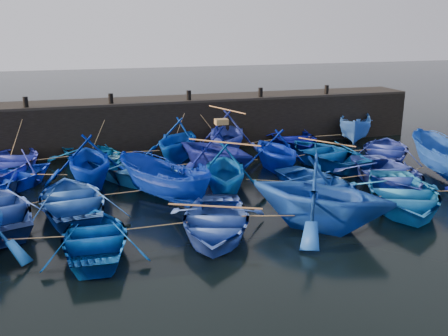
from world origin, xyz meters
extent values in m
plane|color=black|center=(0.00, 0.00, 0.00)|extent=(120.00, 120.00, 0.00)
cube|color=black|center=(0.00, 10.50, 1.25)|extent=(26.00, 2.50, 2.50)
cube|color=black|center=(0.00, 10.50, 2.56)|extent=(26.00, 2.50, 0.12)
cylinder|color=black|center=(-8.00, 9.60, 2.87)|extent=(0.24, 0.24, 0.50)
cylinder|color=black|center=(-4.00, 9.60, 2.87)|extent=(0.24, 0.24, 0.50)
cylinder|color=black|center=(0.00, 9.60, 2.87)|extent=(0.24, 0.24, 0.50)
cylinder|color=black|center=(4.00, 9.60, 2.87)|extent=(0.24, 0.24, 0.50)
cylinder|color=black|center=(8.00, 9.60, 2.87)|extent=(0.24, 0.24, 0.50)
imported|color=#1D2799|center=(-8.82, 7.34, 0.56)|extent=(5.09, 6.22, 1.13)
imported|color=#0B60B3|center=(-5.08, 7.65, 0.49)|extent=(5.01, 5.73, 0.99)
imported|color=#0030A4|center=(-1.08, 7.50, 1.05)|extent=(5.03, 5.19, 2.09)
imported|color=navy|center=(1.47, 7.64, 1.16)|extent=(5.03, 5.41, 2.33)
imported|color=#000672|center=(5.40, 8.16, 0.51)|extent=(4.00, 5.22, 1.01)
imported|color=#2757B1|center=(9.15, 8.13, 0.88)|extent=(3.90, 4.78, 1.77)
imported|color=#0C2ECE|center=(-8.61, 5.10, 0.46)|extent=(5.46, 5.39, 0.93)
imported|color=#0022A2|center=(-5.37, 4.59, 1.13)|extent=(3.77, 4.35, 2.25)
imported|color=#2B6FAE|center=(-3.36, 4.54, 0.53)|extent=(5.93, 6.22, 1.05)
imported|color=navy|center=(0.07, 4.83, 1.11)|extent=(5.35, 5.51, 2.21)
imported|color=#0422C5|center=(2.90, 4.53, 0.98)|extent=(3.47, 3.95, 1.96)
imported|color=navy|center=(5.57, 4.81, 0.52)|extent=(4.46, 5.58, 1.03)
imported|color=navy|center=(8.84, 4.69, 0.48)|extent=(5.41, 5.72, 0.96)
imported|color=#1C499E|center=(-6.10, 1.61, 0.50)|extent=(3.94, 5.16, 1.00)
imported|color=navy|center=(-2.82, 1.72, 0.84)|extent=(3.90, 4.49, 1.69)
imported|color=#044EB1|center=(-0.38, 1.92, 1.04)|extent=(4.31, 4.70, 2.08)
imported|color=#0F3E9A|center=(3.25, 0.94, 0.45)|extent=(4.13, 4.97, 0.89)
imported|color=#283EA6|center=(6.50, 1.09, 0.52)|extent=(4.30, 5.50, 1.04)
imported|color=#113F97|center=(9.25, 1.29, 0.89)|extent=(2.64, 4.85, 1.78)
imported|color=#00398C|center=(-5.46, -1.77, 0.43)|extent=(3.19, 4.30, 0.86)
imported|color=#29499F|center=(-1.78, -1.75, 0.48)|extent=(4.56, 5.39, 0.95)
imported|color=#0D3B96|center=(1.66, -2.20, 1.24)|extent=(6.22, 6.19, 2.48)
imported|color=blue|center=(5.40, -1.37, 0.54)|extent=(5.46, 6.26, 1.08)
cube|color=olive|center=(0.37, 4.83, 2.34)|extent=(0.56, 0.40, 0.24)
cylinder|color=tan|center=(-6.95, 7.49, 0.55)|extent=(1.95, 0.35, 0.04)
cylinder|color=tan|center=(-3.08, 7.58, 0.55)|extent=(2.20, 0.18, 0.04)
cylinder|color=tan|center=(0.20, 7.57, 0.55)|extent=(0.76, 0.17, 0.04)
cylinder|color=tan|center=(3.44, 7.90, 0.55)|extent=(2.13, 0.55, 0.04)
cylinder|color=tan|center=(7.27, 8.14, 0.55)|extent=(1.95, 0.07, 0.04)
cylinder|color=tan|center=(-6.99, 4.84, 0.55)|extent=(1.45, 0.55, 0.04)
cylinder|color=tan|center=(-4.37, 4.56, 0.55)|extent=(0.23, 0.08, 0.04)
cylinder|color=tan|center=(-1.64, 4.69, 0.55)|extent=(1.63, 0.33, 0.04)
cylinder|color=tan|center=(1.48, 4.68, 0.55)|extent=(1.04, 0.34, 0.04)
cylinder|color=tan|center=(4.23, 4.67, 0.55)|extent=(0.88, 0.31, 0.04)
cylinder|color=tan|center=(7.20, 4.75, 0.55)|extent=(1.47, 0.16, 0.04)
cylinder|color=tan|center=(-7.41, 1.47, 0.55)|extent=(0.84, 0.31, 0.04)
cylinder|color=tan|center=(-4.46, 1.67, 0.55)|extent=(1.48, 0.15, 0.04)
cylinder|color=tan|center=(-1.60, 1.82, 0.55)|extent=(0.65, 0.23, 0.04)
cylinder|color=tan|center=(1.43, 1.43, 0.55)|extent=(1.84, 1.02, 0.04)
cylinder|color=tan|center=(4.87, 1.01, 0.55)|extent=(1.46, 0.19, 0.04)
cylinder|color=tan|center=(7.88, 1.19, 0.55)|extent=(0.96, 0.23, 0.04)
cylinder|color=tan|center=(-7.21, -1.64, 0.55)|extent=(1.70, 0.30, 0.04)
cylinder|color=tan|center=(-3.62, -1.76, 0.55)|extent=(1.88, 0.06, 0.04)
cylinder|color=tan|center=(-0.06, -1.97, 0.55)|extent=(1.65, 0.48, 0.04)
cylinder|color=tan|center=(3.53, -1.78, 0.55)|extent=(1.96, 0.85, 0.04)
cylinder|color=tan|center=(-8.41, 9.02, 1.58)|extent=(0.87, 1.01, 2.09)
cylinder|color=tan|center=(-4.54, 9.17, 1.58)|extent=(1.12, 0.70, 2.09)
cylinder|color=tan|center=(-0.54, 9.10, 1.58)|extent=(1.13, 0.84, 2.09)
cylinder|color=tan|center=(0.74, 9.17, 1.58)|extent=(1.51, 0.70, 2.09)
cylinder|color=tan|center=(4.70, 9.43, 1.58)|extent=(1.43, 0.18, 2.09)
cylinder|color=tan|center=(8.57, 9.41, 1.58)|extent=(1.18, 0.21, 2.09)
cylinder|color=#99724C|center=(1.47, 7.64, 2.36)|extent=(1.08, 2.84, 0.06)
cylinder|color=#99724C|center=(5.57, 4.81, 1.06)|extent=(1.77, 2.49, 0.06)
cylinder|color=#99724C|center=(-0.38, 1.92, 2.11)|extent=(2.34, 1.97, 0.06)
cylinder|color=#99724C|center=(-1.78, -1.75, 0.98)|extent=(2.74, 1.32, 0.06)
camera|label=1|loc=(-5.73, -15.90, 6.54)|focal=40.00mm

